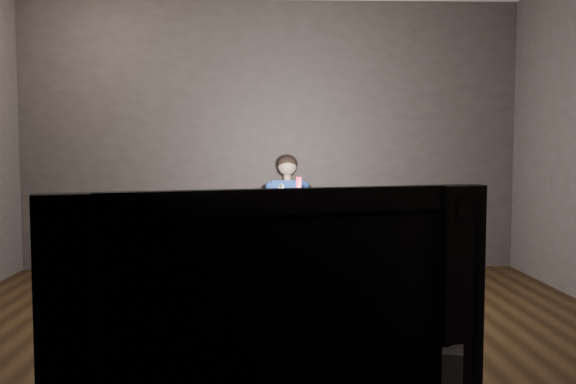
{
  "coord_description": "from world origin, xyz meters",
  "views": [
    {
      "loc": [
        -0.05,
        -4.0,
        1.26
      ],
      "look_at": [
        0.15,
        1.55,
        0.85
      ],
      "focal_mm": 40.0,
      "sensor_mm": 36.0,
      "label": 1
    }
  ],
  "objects": [
    {
      "name": "wii_remote_black",
      "position": [
        -0.93,
        2.1,
        0.54
      ],
      "size": [
        0.08,
        0.17,
        0.03
      ],
      "color": "black",
      "rests_on": "sofa"
    },
    {
      "name": "nunchuk_white",
      "position": [
        0.09,
        1.7,
        0.84
      ],
      "size": [
        0.08,
        0.11,
        0.16
      ],
      "color": "white",
      "rests_on": "child"
    },
    {
      "name": "back_wall",
      "position": [
        0.0,
        2.5,
        1.35
      ],
      "size": [
        5.0,
        0.04,
        2.7
      ],
      "primitive_type": "cube",
      "color": "#362F2F",
      "rests_on": "ground"
    },
    {
      "name": "wii_remote_red",
      "position": [
        0.25,
        1.7,
        0.88
      ],
      "size": [
        0.06,
        0.08,
        0.2
      ],
      "color": "red",
      "rests_on": "child"
    },
    {
      "name": "front_wall",
      "position": [
        0.0,
        -2.5,
        1.35
      ],
      "size": [
        5.0,
        0.04,
        2.7
      ],
      "primitive_type": "cube",
      "color": "#362F2F",
      "rests_on": "ground"
    },
    {
      "name": "tv",
      "position": [
        -0.05,
        -2.27,
        0.81
      ],
      "size": [
        1.17,
        0.47,
        0.68
      ],
      "primitive_type": "imported",
      "rotation": [
        0.0,
        0.0,
        0.27
      ],
      "color": "black",
      "rests_on": "media_console"
    },
    {
      "name": "sofa",
      "position": [
        -0.05,
        2.17,
        0.24
      ],
      "size": [
        1.94,
        0.84,
        0.75
      ],
      "color": "black",
      "rests_on": "floor"
    },
    {
      "name": "child",
      "position": [
        0.17,
        2.12,
        0.67
      ],
      "size": [
        0.45,
        0.55,
        1.1
      ],
      "color": "black",
      "rests_on": "sofa"
    },
    {
      "name": "coffee_table",
      "position": [
        0.09,
        1.09,
        0.38
      ],
      "size": [
        1.29,
        0.76,
        0.44
      ],
      "color": "black",
      "rests_on": "floor"
    },
    {
      "name": "floor",
      "position": [
        0.0,
        0.0,
        0.0
      ],
      "size": [
        5.0,
        5.0,
        0.0
      ],
      "primitive_type": "plane",
      "color": "black",
      "rests_on": "ground"
    }
  ]
}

